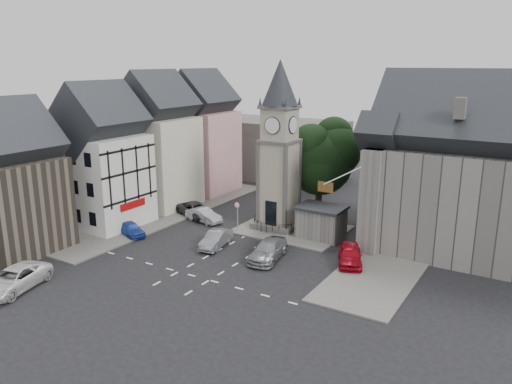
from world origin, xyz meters
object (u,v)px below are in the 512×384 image
Objects in this scene: clock_tower at (279,147)px; pedestrian at (382,242)px; car_east_red at (350,255)px; car_west_blue at (131,229)px; stone_shelter at (321,222)px.

clock_tower reaches higher than pedestrian.
car_west_blue is at bearing 169.00° from car_east_red.
pedestrian is (5.85, -0.09, -0.80)m from stone_shelter.
car_west_blue is 20.69m from car_east_red.
clock_tower is 4.26× the size of car_west_blue.
stone_shelter is 17.95m from car_west_blue.
pedestrian is at bearing -0.86° from stone_shelter.
clock_tower reaches higher than car_east_red.
stone_shelter is 2.86× the size of pedestrian.
stone_shelter is at bearing 112.80° from car_east_red.
car_east_red is 4.59m from pedestrian.
car_east_red is at bearing 33.69° from pedestrian.
clock_tower is at bearing 129.20° from car_east_red.
stone_shelter is 0.93× the size of car_east_red.
stone_shelter reaches higher than pedestrian.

